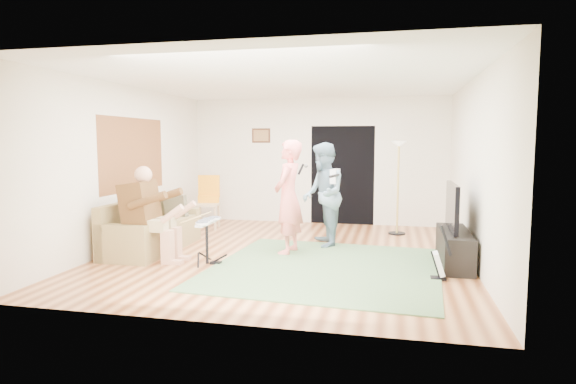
# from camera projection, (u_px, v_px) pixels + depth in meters

# --- Properties ---
(floor) EXTENTS (6.00, 6.00, 0.00)m
(floor) POSITION_uv_depth(u_px,v_px,m) (287.00, 254.00, 7.61)
(floor) COLOR brown
(floor) RESTS_ON ground
(walls) EXTENTS (5.50, 6.00, 2.70)m
(walls) POSITION_uv_depth(u_px,v_px,m) (287.00, 169.00, 7.47)
(walls) COLOR silver
(walls) RESTS_ON floor
(ceiling) EXTENTS (6.00, 6.00, 0.00)m
(ceiling) POSITION_uv_depth(u_px,v_px,m) (287.00, 80.00, 7.33)
(ceiling) COLOR white
(ceiling) RESTS_ON walls
(window_blinds) EXTENTS (0.00, 2.05, 2.05)m
(window_blinds) POSITION_uv_depth(u_px,v_px,m) (133.00, 154.00, 8.23)
(window_blinds) COLOR brown
(window_blinds) RESTS_ON walls
(doorway) EXTENTS (2.10, 0.00, 2.10)m
(doorway) POSITION_uv_depth(u_px,v_px,m) (342.00, 175.00, 10.29)
(doorway) COLOR black
(doorway) RESTS_ON walls
(picture_frame) EXTENTS (0.42, 0.03, 0.32)m
(picture_frame) POSITION_uv_depth(u_px,v_px,m) (261.00, 136.00, 10.58)
(picture_frame) COLOR #3F2314
(picture_frame) RESTS_ON walls
(area_rug) EXTENTS (3.31, 3.40, 0.02)m
(area_rug) POSITION_uv_depth(u_px,v_px,m) (326.00, 267.00, 6.76)
(area_rug) COLOR #4A6C41
(area_rug) RESTS_ON floor
(sofa) EXTENTS (0.83, 2.02, 0.82)m
(sofa) POSITION_uv_depth(u_px,v_px,m) (148.00, 233.00, 7.88)
(sofa) COLOR olive
(sofa) RESTS_ON floor
(drummer) EXTENTS (0.92, 0.51, 1.41)m
(drummer) POSITION_uv_depth(u_px,v_px,m) (152.00, 224.00, 7.13)
(drummer) COLOR brown
(drummer) RESTS_ON sofa
(drum_kit) EXTENTS (0.36, 0.65, 0.66)m
(drum_kit) POSITION_uv_depth(u_px,v_px,m) (207.00, 244.00, 6.97)
(drum_kit) COLOR black
(drum_kit) RESTS_ON floor
(singer) EXTENTS (0.50, 0.70, 1.80)m
(singer) POSITION_uv_depth(u_px,v_px,m) (288.00, 197.00, 7.56)
(singer) COLOR #FD746E
(singer) RESTS_ON floor
(microphone) EXTENTS (0.06, 0.06, 0.24)m
(microphone) POSITION_uv_depth(u_px,v_px,m) (301.00, 169.00, 7.47)
(microphone) COLOR black
(microphone) RESTS_ON singer
(guitarist) EXTENTS (0.88, 1.01, 1.76)m
(guitarist) POSITION_uv_depth(u_px,v_px,m) (323.00, 195.00, 8.11)
(guitarist) COLOR slate
(guitarist) RESTS_ON floor
(guitar_held) EXTENTS (0.20, 0.61, 0.26)m
(guitar_held) POSITION_uv_depth(u_px,v_px,m) (335.00, 176.00, 8.03)
(guitar_held) COLOR silver
(guitar_held) RESTS_ON guitarist
(guitar_spare) EXTENTS (0.26, 0.23, 0.71)m
(guitar_spare) POSITION_uv_depth(u_px,v_px,m) (439.00, 264.00, 6.19)
(guitar_spare) COLOR black
(guitar_spare) RESTS_ON floor
(torchiere_lamp) EXTENTS (0.32, 0.32, 1.78)m
(torchiere_lamp) POSITION_uv_depth(u_px,v_px,m) (398.00, 171.00, 9.11)
(torchiere_lamp) COLOR black
(torchiere_lamp) RESTS_ON floor
(dining_chair) EXTENTS (0.53, 0.55, 1.08)m
(dining_chair) POSITION_uv_depth(u_px,v_px,m) (208.00, 210.00, 9.83)
(dining_chair) COLOR tan
(dining_chair) RESTS_ON floor
(tv_cabinet) EXTENTS (0.40, 1.40, 0.50)m
(tv_cabinet) POSITION_uv_depth(u_px,v_px,m) (454.00, 248.00, 6.89)
(tv_cabinet) COLOR black
(tv_cabinet) RESTS_ON floor
(television) EXTENTS (0.06, 1.13, 0.66)m
(television) POSITION_uv_depth(u_px,v_px,m) (452.00, 206.00, 6.84)
(television) COLOR black
(television) RESTS_ON tv_cabinet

